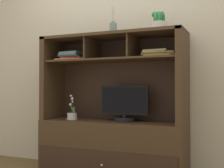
# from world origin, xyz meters

# --- Properties ---
(back_wall) EXTENTS (6.00, 0.02, 2.80)m
(back_wall) POSITION_xyz_m (0.00, 0.26, 1.40)
(back_wall) COLOR beige
(back_wall) RESTS_ON ground
(media_console) EXTENTS (1.53, 0.49, 1.46)m
(media_console) POSITION_xyz_m (0.00, 0.01, 0.46)
(media_console) COLOR #3F2C1B
(media_console) RESTS_ON ground
(tv_monitor) EXTENTS (0.51, 0.22, 0.37)m
(tv_monitor) POSITION_xyz_m (0.14, -0.00, 0.72)
(tv_monitor) COLOR black
(tv_monitor) RESTS_ON media_console
(potted_orchid) EXTENTS (0.12, 0.12, 0.27)m
(potted_orchid) POSITION_xyz_m (-0.46, -0.04, 0.61)
(potted_orchid) COLOR silver
(potted_orchid) RESTS_ON media_console
(magazine_stack_left) EXTENTS (0.38, 0.28, 0.09)m
(magazine_stack_left) POSITION_xyz_m (-0.45, -0.03, 1.25)
(magazine_stack_left) COLOR gold
(magazine_stack_left) RESTS_ON media_console
(magazine_stack_centre) EXTENTS (0.33, 0.30, 0.07)m
(magazine_stack_centre) POSITION_xyz_m (0.50, 0.01, 1.24)
(magazine_stack_centre) COLOR gold
(magazine_stack_centre) RESTS_ON media_console
(diffuser_bottle) EXTENTS (0.08, 0.08, 0.32)m
(diffuser_bottle) POSITION_xyz_m (0.00, 0.03, 1.53)
(diffuser_bottle) COLOR slate
(diffuser_bottle) RESTS_ON media_console
(potted_succulent) EXTENTS (0.17, 0.17, 0.21)m
(potted_succulent) POSITION_xyz_m (0.50, 0.03, 1.56)
(potted_succulent) COLOR beige
(potted_succulent) RESTS_ON media_console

